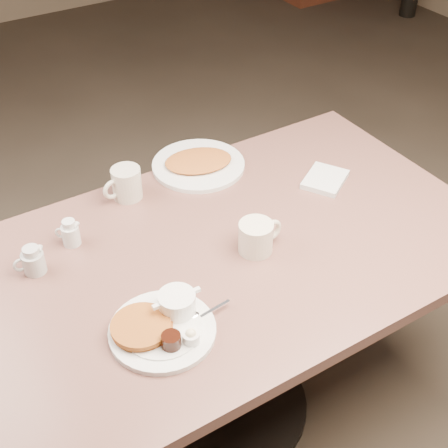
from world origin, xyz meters
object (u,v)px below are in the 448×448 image
creamer_left (33,261)px  main_plate (162,324)px  creamer_right (70,233)px  hash_plate (198,164)px  coffee_mug_far (126,184)px  coffee_mug_near (257,236)px  diner_table (228,290)px

creamer_left → main_plate: bearing=-61.9°
creamer_left → creamer_right: size_ratio=1.18×
hash_plate → coffee_mug_far: bearing=-174.2°
main_plate → creamer_left: (-0.19, 0.36, 0.01)m
main_plate → hash_plate: main_plate is taller
coffee_mug_near → hash_plate: bearing=81.2°
coffee_mug_far → creamer_left: 0.39m
creamer_left → creamer_right: bearing=24.0°
diner_table → hash_plate: 0.45m
coffee_mug_far → creamer_left: coffee_mug_far is taller
coffee_mug_far → diner_table: bearing=-69.2°
coffee_mug_far → main_plate: bearing=-106.2°
diner_table → main_plate: size_ratio=4.73×
creamer_left → coffee_mug_near: bearing=-23.4°
coffee_mug_near → hash_plate: 0.44m
main_plate → coffee_mug_far: bearing=73.8°
main_plate → creamer_right: 0.42m
main_plate → coffee_mug_near: coffee_mug_near is taller
main_plate → coffee_mug_far: size_ratio=2.37×
coffee_mug_near → creamer_left: 0.60m
diner_table → hash_plate: hash_plate is taller
diner_table → coffee_mug_near: bearing=-37.4°
creamer_right → coffee_mug_near: bearing=-34.6°
hash_plate → diner_table: bearing=-108.6°
main_plate → coffee_mug_near: bearing=19.3°
creamer_left → coffee_mug_far: bearing=26.4°
diner_table → main_plate: bearing=-149.4°
coffee_mug_near → creamer_left: coffee_mug_near is taller
creamer_right → hash_plate: bearing=16.4°
hash_plate → creamer_right: bearing=-163.6°
main_plate → diner_table: bearing=30.6°
coffee_mug_far → hash_plate: (0.27, 0.03, -0.04)m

